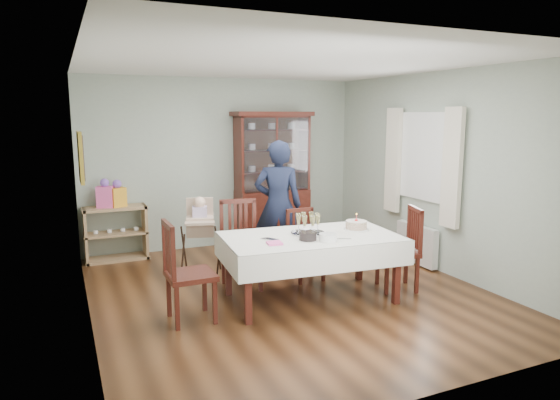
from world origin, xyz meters
TOP-DOWN VIEW (x-y plane):
  - floor at (0.00, 0.00)m, footprint 5.00×5.00m
  - room_shell at (0.00, 0.53)m, footprint 5.00×5.00m
  - dining_table at (0.13, -0.32)m, footprint 2.09×1.32m
  - china_cabinet at (0.75, 2.26)m, footprint 1.30×0.48m
  - sideboard at (-1.75, 2.28)m, footprint 0.90×0.38m
  - picture_frame at (-2.22, 0.80)m, footprint 0.04×0.48m
  - window at (2.22, 0.30)m, footprint 0.04×1.02m
  - curtain_left at (2.16, -0.32)m, footprint 0.07×0.30m
  - curtain_right at (2.16, 0.92)m, footprint 0.07×0.30m
  - radiator at (2.16, 0.30)m, footprint 0.10×0.80m
  - chair_far_left at (-0.46, 0.40)m, footprint 0.56×0.56m
  - chair_far_right at (0.41, 0.37)m, footprint 0.41×0.41m
  - chair_end_left at (-1.30, -0.35)m, footprint 0.48×0.48m
  - chair_end_right at (1.29, -0.43)m, footprint 0.57×0.57m
  - woman at (0.27, 0.94)m, footprint 0.77×0.65m
  - high_chair at (-0.81, 1.02)m, footprint 0.59×0.59m
  - champagne_tray at (0.13, -0.24)m, footprint 0.40×0.40m
  - birthday_cake at (0.76, -0.28)m, footprint 0.29×0.29m
  - plate_stack_dark at (0.01, -0.48)m, footprint 0.25×0.25m
  - plate_stack_white at (0.19, -0.62)m, footprint 0.26×0.26m
  - napkin_stack at (-0.40, -0.50)m, footprint 0.18×0.18m
  - cutlery at (-0.40, -0.29)m, footprint 0.18×0.20m
  - cake_knife at (0.36, -0.59)m, footprint 0.23×0.12m
  - gift_bag_pink at (-1.87, 2.26)m, footprint 0.26×0.22m
  - gift_bag_orange at (-1.70, 2.26)m, footprint 0.26×0.23m

SIDE VIEW (x-z plane):
  - floor at x=0.00m, z-range 0.00..0.00m
  - chair_far_right at x=0.41m, z-range -0.18..0.72m
  - radiator at x=2.16m, z-range 0.02..0.57m
  - chair_end_right at x=1.29m, z-range -0.21..0.81m
  - chair_end_left at x=-1.30m, z-range -0.21..0.84m
  - chair_far_left at x=-0.46m, z-range -0.22..0.86m
  - dining_table at x=0.13m, z-range 0.00..0.76m
  - sideboard at x=-1.75m, z-range 0.00..0.80m
  - high_chair at x=-0.81m, z-range -0.12..0.96m
  - cake_knife at x=0.36m, z-range 0.76..0.77m
  - cutlery at x=-0.40m, z-range 0.76..0.77m
  - napkin_stack at x=-0.40m, z-range 0.76..0.78m
  - plate_stack_white at x=0.19m, z-range 0.76..0.84m
  - plate_stack_dark at x=0.01m, z-range 0.76..0.85m
  - birthday_cake at x=0.76m, z-range 0.71..0.91m
  - champagne_tray at x=0.13m, z-range 0.72..0.96m
  - woman at x=0.27m, z-range 0.00..1.79m
  - gift_bag_orange at x=-1.70m, z-range 0.78..1.18m
  - gift_bag_pink at x=-1.87m, z-range 0.78..1.20m
  - china_cabinet at x=0.75m, z-range 0.04..2.21m
  - curtain_left at x=2.16m, z-range 0.67..2.23m
  - curtain_right at x=2.16m, z-range 0.67..2.23m
  - window at x=2.22m, z-range 0.94..2.16m
  - picture_frame at x=-2.22m, z-range 1.36..1.94m
  - room_shell at x=0.00m, z-range -0.80..4.20m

